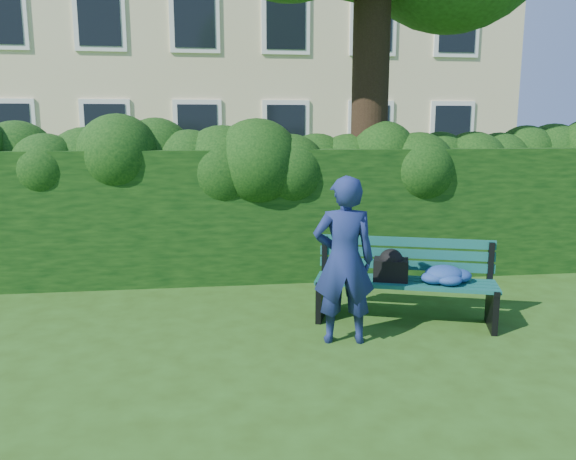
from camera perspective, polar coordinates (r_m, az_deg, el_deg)
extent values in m
plane|color=#294914|center=(6.03, 0.77, -9.96)|extent=(80.00, 80.00, 0.00)
cube|color=beige|center=(19.98, -5.52, 21.72)|extent=(16.00, 8.00, 12.00)
cube|color=white|center=(16.40, -26.38, 9.07)|extent=(1.30, 0.08, 1.60)
cube|color=black|center=(16.36, -26.43, 9.07)|extent=(1.05, 0.04, 1.35)
cube|color=white|center=(15.81, -18.01, 9.63)|extent=(1.30, 0.08, 1.60)
cube|color=black|center=(15.77, -18.03, 9.63)|extent=(1.05, 0.04, 1.35)
cube|color=white|center=(15.57, -9.15, 10.00)|extent=(1.30, 0.08, 1.60)
cube|color=black|center=(15.53, -9.16, 10.00)|extent=(1.05, 0.04, 1.35)
cube|color=white|center=(15.70, -0.23, 10.14)|extent=(1.30, 0.08, 1.60)
cube|color=black|center=(15.66, -0.21, 10.13)|extent=(1.05, 0.04, 1.35)
cube|color=white|center=(16.18, 8.36, 10.04)|extent=(1.30, 0.08, 1.60)
cube|color=black|center=(16.15, 8.40, 10.04)|extent=(1.05, 0.04, 1.35)
cube|color=white|center=(17.00, 16.28, 9.75)|extent=(1.30, 0.08, 1.60)
cube|color=black|center=(16.96, 16.34, 9.75)|extent=(1.05, 0.04, 1.35)
cube|color=white|center=(16.62, -27.21, 18.74)|extent=(1.30, 0.08, 1.60)
cube|color=white|center=(16.04, -18.61, 19.67)|extent=(1.30, 0.08, 1.60)
cube|color=black|center=(16.00, -18.63, 19.69)|extent=(1.05, 0.04, 1.35)
cube|color=white|center=(15.80, -9.47, 20.20)|extent=(1.30, 0.08, 1.60)
cube|color=black|center=(15.76, -9.47, 20.23)|extent=(1.05, 0.04, 1.35)
cube|color=white|center=(15.93, -0.23, 20.26)|extent=(1.30, 0.08, 1.60)
cube|color=black|center=(15.89, -0.21, 20.29)|extent=(1.05, 0.04, 1.35)
cube|color=white|center=(16.40, 8.64, 19.86)|extent=(1.30, 0.08, 1.60)
cube|color=black|center=(16.37, 8.68, 19.88)|extent=(1.05, 0.04, 1.35)
cube|color=white|center=(17.21, 16.79, 19.10)|extent=(1.30, 0.08, 1.60)
cube|color=black|center=(17.17, 16.84, 19.12)|extent=(1.05, 0.04, 1.35)
cube|color=black|center=(7.92, -1.54, 1.74)|extent=(10.00, 1.00, 1.80)
cylinder|color=black|center=(8.31, 8.36, 14.58)|extent=(0.52, 0.52, 5.42)
cube|color=#0E4947|center=(6.02, 11.82, -5.70)|extent=(1.85, 0.71, 0.04)
cube|color=#0E4947|center=(6.14, 11.81, -5.39)|extent=(1.85, 0.71, 0.04)
cube|color=#0E4947|center=(6.25, 11.79, -5.09)|extent=(1.85, 0.71, 0.04)
cube|color=#0E4947|center=(6.37, 11.78, -4.80)|extent=(1.85, 0.71, 0.04)
cube|color=#0E4947|center=(6.41, 11.82, -3.50)|extent=(1.82, 0.64, 0.10)
cube|color=#0E4947|center=(6.40, 11.86, -2.34)|extent=(1.82, 0.64, 0.10)
cube|color=#0E4947|center=(6.38, 11.90, -1.18)|extent=(1.82, 0.64, 0.10)
cube|color=black|center=(6.31, 3.40, -6.92)|extent=(0.22, 0.49, 0.44)
cube|color=black|center=(6.44, 3.75, -2.59)|extent=(0.08, 0.08, 0.45)
cube|color=black|center=(6.20, 3.36, -5.12)|extent=(0.19, 0.42, 0.05)
cube|color=black|center=(6.35, 20.00, -7.46)|extent=(0.22, 0.49, 0.44)
cube|color=black|center=(6.48, 19.89, -3.13)|extent=(0.08, 0.08, 0.45)
cube|color=black|center=(6.24, 20.20, -5.67)|extent=(0.19, 0.42, 0.05)
cube|color=white|center=(6.15, 6.58, -4.90)|extent=(0.21, 0.18, 0.02)
cube|color=black|center=(6.16, 10.39, -3.97)|extent=(0.43, 0.36, 0.23)
imported|color=navy|center=(5.47, 5.71, -3.09)|extent=(0.64, 0.46, 1.65)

